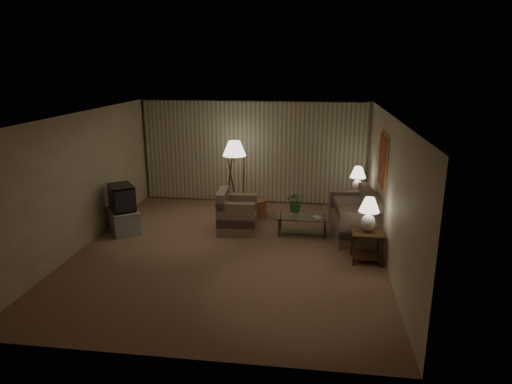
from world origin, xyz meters
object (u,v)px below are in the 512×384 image
Objects in this scene: armchair at (237,215)px; side_table_far at (356,201)px; ottoman at (254,207)px; vase at (296,213)px; crt_tv at (122,198)px; side_table_near at (367,240)px; sofa at (354,218)px; coffee_table at (302,222)px; tv_cabinet at (124,220)px; floor_lamp at (235,175)px; table_lamp_near at (369,212)px; table_lamp_far at (358,178)px.

armchair reaches higher than side_table_far.
vase reaches higher than ottoman.
side_table_near is at bearing 43.92° from crt_tv.
sofa reaches higher than side_table_far.
armchair reaches higher than ottoman.
side_table_near is at bearing -44.92° from coffee_table.
side_table_near is 0.74× the size of crt_tv.
crt_tv reaches higher than coffee_table.
sofa is 1.87× the size of tv_cabinet.
floor_lamp is (2.19, 1.81, 0.15)m from crt_tv.
armchair is 1.57× the size of ottoman.
side_table_far is at bearing 47.13° from coffee_table.
sofa is 2.55m from armchair.
floor_lamp is 2.84× the size of ottoman.
tv_cabinet is at bearing 170.20° from side_table_near.
table_lamp_near is at bearing 0.03° from sofa.
side_table_far reaches higher than ottoman.
table_lamp_far reaches higher than vase.
side_table_far is at bearing 5.54° from ottoman.
armchair is 1.64× the size of side_table_near.
armchair is 1.56m from floor_lamp.
side_table_near and side_table_far have the same top height.
crt_tv reaches higher than ottoman.
side_table_far is at bearing -67.78° from armchair.
table_lamp_near reaches higher than ottoman.
table_lamp_far is 2.61m from ottoman.
coffee_table is (-1.25, -1.35, -0.71)m from table_lamp_far.
vase is (3.80, 0.35, 0.24)m from tv_cabinet.
floor_lamp is (-0.31, 1.42, 0.56)m from armchair.
table_lamp_near is at bearing -42.01° from floor_lamp.
coffee_table is at bearing 135.08° from side_table_near.
tv_cabinet is at bearing -174.71° from vase.
table_lamp_far is 4.45× the size of vase.
sofa is 1.08× the size of floor_lamp.
crt_tv is at bearing 170.20° from side_table_near.
table_lamp_near is 5.33m from tv_cabinet.
coffee_table is 3.99m from crt_tv.
armchair is 3.06m from table_lamp_far.
vase is at bearing 138.31° from table_lamp_near.
tv_cabinet is at bearing -91.20° from sofa.
table_lamp_far is at bearing 71.84° from crt_tv.
table_lamp_near is at bearing -44.92° from coffee_table.
table_lamp_near is 2.60m from table_lamp_far.
armchair is at bearing -154.04° from side_table_far.
sofa reaches higher than side_table_near.
armchair reaches higher than side_table_near.
sofa reaches higher than vase.
table_lamp_near is at bearing -41.69° from vase.
tv_cabinet is (-5.20, -1.70, -0.74)m from table_lamp_far.
floor_lamp reaches higher than side_table_far.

